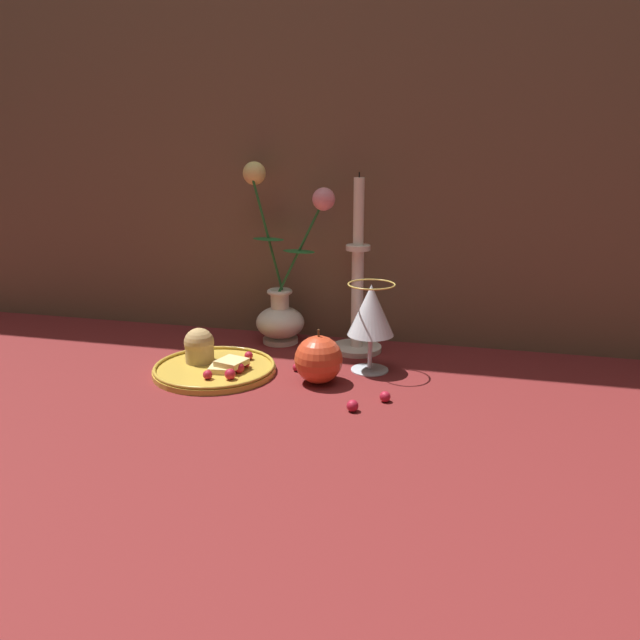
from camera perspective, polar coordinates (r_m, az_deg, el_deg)
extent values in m
plane|color=maroon|center=(1.13, -3.14, -4.99)|extent=(2.40, 2.40, 0.00)
cube|color=brown|center=(1.32, 0.13, 24.57)|extent=(2.40, 0.04, 1.20)
cylinder|color=silver|center=(1.30, -3.63, -1.83)|extent=(0.07, 0.07, 0.01)
ellipsoid|color=silver|center=(1.29, -3.66, -0.22)|extent=(0.10, 0.10, 0.07)
cylinder|color=silver|center=(1.28, -3.70, 1.68)|extent=(0.04, 0.04, 0.04)
torus|color=silver|center=(1.28, -3.71, 2.61)|extent=(0.05, 0.05, 0.01)
cylinder|color=#23662D|center=(1.27, -4.86, 7.91)|extent=(0.06, 0.02, 0.24)
ellipsoid|color=#23662D|center=(1.27, -4.74, 7.38)|extent=(0.08, 0.06, 0.00)
sphere|color=#EFD67A|center=(1.28, -6.03, 13.20)|extent=(0.05, 0.05, 0.05)
cylinder|color=#23662D|center=(1.24, -1.75, 6.70)|extent=(0.10, 0.01, 0.19)
ellipsoid|color=#23662D|center=(1.24, -1.95, 6.29)|extent=(0.08, 0.06, 0.00)
sphere|color=pink|center=(1.22, 0.34, 10.99)|extent=(0.04, 0.04, 0.04)
cylinder|color=gold|center=(1.15, -9.60, -4.53)|extent=(0.22, 0.22, 0.01)
torus|color=gold|center=(1.14, -9.62, -4.16)|extent=(0.22, 0.22, 0.01)
cylinder|color=tan|center=(1.17, -10.96, -2.92)|extent=(0.05, 0.05, 0.04)
sphere|color=tan|center=(1.17, -11.01, -2.07)|extent=(0.06, 0.06, 0.06)
cube|color=#DBBC7A|center=(1.12, -8.82, -4.35)|extent=(0.05, 0.05, 0.01)
cube|color=#DBBC7A|center=(1.12, -8.07, -3.85)|extent=(0.06, 0.06, 0.01)
sphere|color=#AD192D|center=(1.09, -10.24, -4.95)|extent=(0.02, 0.02, 0.02)
sphere|color=#AD192D|center=(1.08, -8.22, -4.92)|extent=(0.02, 0.02, 0.02)
sphere|color=#AD192D|center=(1.11, -7.44, -4.35)|extent=(0.02, 0.02, 0.02)
sphere|color=#AD192D|center=(1.13, -6.87, -3.87)|extent=(0.02, 0.02, 0.02)
sphere|color=#AD192D|center=(1.17, -6.54, -3.25)|extent=(0.02, 0.02, 0.02)
cylinder|color=silver|center=(1.15, 4.56, -4.50)|extent=(0.07, 0.07, 0.00)
cylinder|color=silver|center=(1.14, 4.59, -2.89)|extent=(0.01, 0.01, 0.06)
cone|color=silver|center=(1.11, 4.68, 0.93)|extent=(0.08, 0.08, 0.09)
cone|color=maroon|center=(1.12, 4.67, 0.25)|extent=(0.07, 0.07, 0.06)
torus|color=gold|center=(1.10, 4.74, 3.27)|extent=(0.09, 0.09, 0.00)
cylinder|color=silver|center=(1.25, 3.35, -2.59)|extent=(0.10, 0.10, 0.01)
cylinder|color=silver|center=(1.22, 3.42, 1.93)|extent=(0.02, 0.02, 0.19)
cylinder|color=silver|center=(1.20, 3.50, 6.63)|extent=(0.05, 0.05, 0.01)
cylinder|color=silver|center=(1.19, 3.56, 9.86)|extent=(0.02, 0.02, 0.13)
cylinder|color=black|center=(1.19, 3.62, 13.12)|extent=(0.00, 0.00, 0.01)
sphere|color=#D14223|center=(1.07, -0.13, -3.64)|extent=(0.08, 0.08, 0.08)
cylinder|color=#4C3319|center=(1.06, -0.13, -1.19)|extent=(0.00, 0.00, 0.01)
sphere|color=#AD192D|center=(1.14, -2.17, -4.35)|extent=(0.01, 0.01, 0.01)
sphere|color=#AD192D|center=(1.01, 5.97, -6.98)|extent=(0.02, 0.02, 0.02)
sphere|color=#AD192D|center=(0.97, 2.99, -7.83)|extent=(0.02, 0.02, 0.02)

